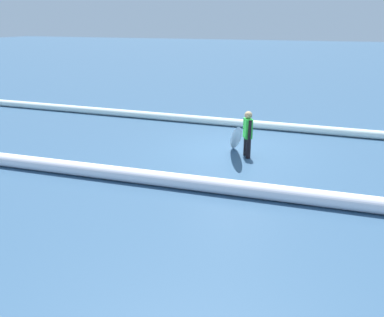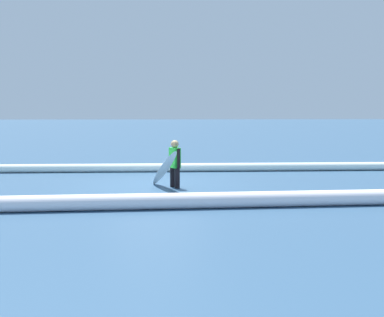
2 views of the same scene
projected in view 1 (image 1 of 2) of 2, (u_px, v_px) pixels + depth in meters
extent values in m
plane|color=#305171|center=(233.00, 150.00, 13.04)|extent=(154.64, 154.64, 0.00)
cylinder|color=black|center=(248.00, 149.00, 12.21)|extent=(0.14, 0.14, 0.57)
cylinder|color=black|center=(246.00, 146.00, 12.47)|extent=(0.14, 0.14, 0.57)
cube|color=#2DD83F|center=(248.00, 128.00, 12.17)|extent=(0.34, 0.39, 0.56)
sphere|color=tan|center=(248.00, 115.00, 12.05)|extent=(0.22, 0.22, 0.22)
cylinder|color=black|center=(250.00, 130.00, 11.96)|extent=(0.09, 0.14, 0.56)
cylinder|color=black|center=(246.00, 127.00, 12.37)|extent=(0.09, 0.23, 0.56)
ellipsoid|color=white|center=(236.00, 138.00, 12.21)|extent=(0.90, 1.84, 1.16)
ellipsoid|color=red|center=(236.00, 138.00, 12.21)|extent=(0.60, 1.43, 0.94)
cylinder|color=white|center=(189.00, 119.00, 16.55)|extent=(25.18, 0.51, 0.30)
cylinder|color=white|center=(157.00, 178.00, 10.21)|extent=(20.44, 1.46, 0.36)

